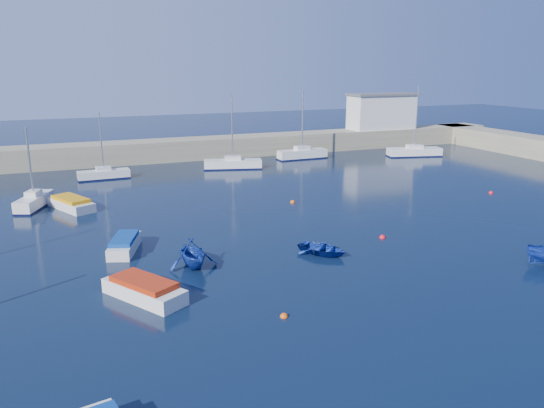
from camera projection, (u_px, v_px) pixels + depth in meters
name	position (u px, v px, depth m)	size (l,w,h in m)	color
ground	(387.00, 293.00, 28.84)	(220.00, 220.00, 0.00)	black
back_wall	(187.00, 149.00, 69.67)	(96.00, 4.50, 2.60)	gray
right_arm	(523.00, 145.00, 73.29)	(4.50, 32.00, 2.60)	gray
harbor_office	(382.00, 112.00, 79.71)	(10.00, 4.00, 5.00)	silver
sailboat_3	(34.00, 201.00, 45.78)	(3.27, 5.28, 6.97)	silver
sailboat_5	(104.00, 174.00, 57.39)	(5.47, 1.73, 7.20)	silver
sailboat_6	(233.00, 164.00, 63.18)	(7.05, 3.63, 8.88)	silver
sailboat_7	(302.00, 154.00, 69.80)	(6.69, 2.02, 8.84)	silver
sailboat_8	(414.00, 152.00, 71.77)	(7.52, 3.66, 9.45)	silver
motorboat_0	(144.00, 290.00, 28.00)	(4.03, 5.12, 1.11)	silver
motorboat_1	(125.00, 244.00, 35.18)	(2.76, 4.42, 1.02)	silver
motorboat_2	(71.00, 203.00, 45.45)	(3.82, 5.41, 1.06)	silver
dinghy_center	(322.00, 249.00, 34.67)	(2.38, 3.33, 0.69)	navy
dinghy_left	(192.00, 253.00, 32.34)	(2.94, 3.40, 1.79)	navy
buoy_0	(284.00, 317.00, 26.09)	(0.41, 0.41, 0.41)	#DC510B
buoy_1	(382.00, 238.00, 37.99)	(0.46, 0.46, 0.46)	red
buoy_3	(293.00, 203.00, 47.70)	(0.47, 0.47, 0.47)	#DC510B
buoy_4	(491.00, 193.00, 51.18)	(0.43, 0.43, 0.43)	red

